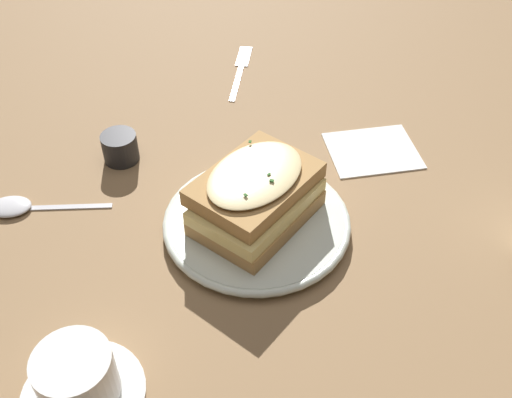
{
  "coord_description": "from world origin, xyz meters",
  "views": [
    {
      "loc": [
        0.15,
        0.51,
        0.55
      ],
      "look_at": [
        0.01,
        -0.0,
        0.05
      ],
      "focal_mm": 42.0,
      "sensor_mm": 36.0,
      "label": 1
    }
  ],
  "objects_px": {
    "teacup_with_saucer": "(78,381)",
    "sandwich": "(256,195)",
    "dinner_plate": "(256,221)",
    "fork": "(241,66)",
    "spoon": "(17,207)",
    "napkin": "(373,150)",
    "condiment_pot": "(120,147)"
  },
  "relations": [
    {
      "from": "sandwich",
      "to": "fork",
      "type": "relative_size",
      "value": 1.1
    },
    {
      "from": "teacup_with_saucer",
      "to": "fork",
      "type": "relative_size",
      "value": 0.79
    },
    {
      "from": "sandwich",
      "to": "spoon",
      "type": "bearing_deg",
      "value": -19.74
    },
    {
      "from": "dinner_plate",
      "to": "teacup_with_saucer",
      "type": "distance_m",
      "value": 0.29
    },
    {
      "from": "dinner_plate",
      "to": "condiment_pot",
      "type": "bearing_deg",
      "value": -49.48
    },
    {
      "from": "napkin",
      "to": "fork",
      "type": "bearing_deg",
      "value": -64.64
    },
    {
      "from": "dinner_plate",
      "to": "fork",
      "type": "bearing_deg",
      "value": -100.77
    },
    {
      "from": "sandwich",
      "to": "teacup_with_saucer",
      "type": "distance_m",
      "value": 0.29
    },
    {
      "from": "sandwich",
      "to": "fork",
      "type": "distance_m",
      "value": 0.39
    },
    {
      "from": "fork",
      "to": "spoon",
      "type": "bearing_deg",
      "value": -121.84
    },
    {
      "from": "dinner_plate",
      "to": "fork",
      "type": "distance_m",
      "value": 0.39
    },
    {
      "from": "dinner_plate",
      "to": "teacup_with_saucer",
      "type": "relative_size",
      "value": 1.78
    },
    {
      "from": "dinner_plate",
      "to": "condiment_pot",
      "type": "height_order",
      "value": "condiment_pot"
    },
    {
      "from": "teacup_with_saucer",
      "to": "condiment_pot",
      "type": "height_order",
      "value": "teacup_with_saucer"
    },
    {
      "from": "spoon",
      "to": "napkin",
      "type": "height_order",
      "value": "spoon"
    },
    {
      "from": "dinner_plate",
      "to": "sandwich",
      "type": "bearing_deg",
      "value": -94.13
    },
    {
      "from": "spoon",
      "to": "fork",
      "type": "bearing_deg",
      "value": -41.61
    },
    {
      "from": "sandwich",
      "to": "spoon",
      "type": "xyz_separation_m",
      "value": [
        0.3,
        -0.11,
        -0.05
      ]
    },
    {
      "from": "fork",
      "to": "condiment_pot",
      "type": "bearing_deg",
      "value": -116.44
    },
    {
      "from": "dinner_plate",
      "to": "fork",
      "type": "relative_size",
      "value": 1.41
    },
    {
      "from": "fork",
      "to": "spoon",
      "type": "xyz_separation_m",
      "value": [
        0.37,
        0.27,
        0.0
      ]
    },
    {
      "from": "teacup_with_saucer",
      "to": "condiment_pot",
      "type": "relative_size",
      "value": 2.65
    },
    {
      "from": "dinner_plate",
      "to": "spoon",
      "type": "bearing_deg",
      "value": -20.24
    },
    {
      "from": "dinner_plate",
      "to": "fork",
      "type": "height_order",
      "value": "dinner_plate"
    },
    {
      "from": "spoon",
      "to": "napkin",
      "type": "distance_m",
      "value": 0.5
    },
    {
      "from": "dinner_plate",
      "to": "sandwich",
      "type": "distance_m",
      "value": 0.04
    },
    {
      "from": "fork",
      "to": "condiment_pot",
      "type": "relative_size",
      "value": 3.35
    },
    {
      "from": "teacup_with_saucer",
      "to": "sandwich",
      "type": "bearing_deg",
      "value": 123.6
    },
    {
      "from": "sandwich",
      "to": "teacup_with_saucer",
      "type": "relative_size",
      "value": 1.39
    },
    {
      "from": "sandwich",
      "to": "napkin",
      "type": "xyz_separation_m",
      "value": [
        -0.2,
        -0.1,
        -0.05
      ]
    },
    {
      "from": "teacup_with_saucer",
      "to": "fork",
      "type": "xyz_separation_m",
      "value": [
        -0.3,
        -0.56,
        -0.03
      ]
    },
    {
      "from": "teacup_with_saucer",
      "to": "fork",
      "type": "height_order",
      "value": "teacup_with_saucer"
    }
  ]
}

